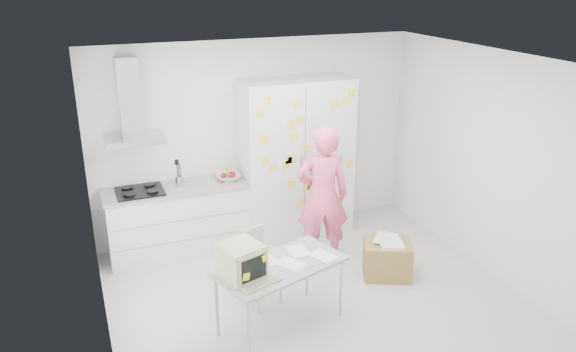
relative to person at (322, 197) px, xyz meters
name	(u,v)px	position (x,y,z in m)	size (l,w,h in m)	color
floor	(315,299)	(-0.43, -0.75, -0.91)	(4.50, 4.00, 0.02)	silver
walls	(291,168)	(-0.43, -0.03, 0.45)	(4.52, 4.01, 2.70)	white
ceiling	(319,61)	(-0.43, -0.75, 1.80)	(4.50, 4.00, 0.02)	white
counter_run	(178,219)	(-1.63, 0.95, -0.43)	(1.84, 0.63, 1.28)	white
range_hood	(130,109)	(-2.08, 1.09, 1.05)	(0.70, 0.48, 1.01)	silver
tall_cabinet	(296,159)	(0.02, 0.92, 0.20)	(1.50, 0.68, 2.20)	silver
person	(322,197)	(0.00, 0.00, 0.00)	(0.66, 0.43, 1.81)	#F15D85
desk	(257,265)	(-1.24, -1.13, -0.10)	(1.47, 1.04, 1.06)	#999BA3
chair	(257,262)	(-1.05, -0.53, -0.42)	(0.49, 0.49, 0.85)	#B8B7B5
cardboard_box	(387,259)	(0.60, -0.62, -0.67)	(0.70, 0.64, 0.49)	olive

